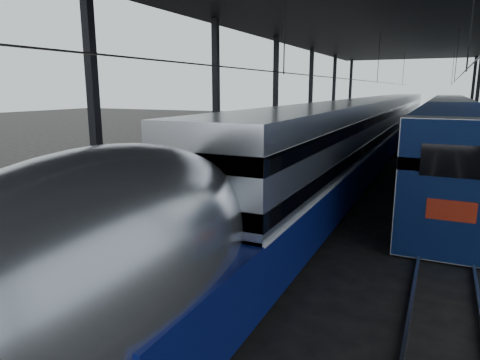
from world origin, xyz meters
The scene contains 7 objects.
ground centered at (0.00, 0.00, 0.00)m, with size 160.00×160.00×0.00m, color black.
platform centered at (-3.50, 20.00, 0.50)m, with size 6.00×80.00×1.00m, color #4C4C4F.
yellow_strip centered at (-0.70, 20.00, 1.00)m, with size 0.30×80.00×0.01m, color gold.
rails centered at (4.50, 20.00, 0.08)m, with size 6.52×80.00×0.16m.
canopy centered at (1.90, 20.00, 9.12)m, with size 18.00×75.00×9.47m.
tgv_train centered at (2.00, 24.32, 2.03)m, with size 3.03×65.20×4.34m.
second_train centered at (7.00, 32.48, 2.14)m, with size 3.06×56.05×4.22m.
Camera 1 is at (6.58, -7.82, 5.01)m, focal length 32.00 mm.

